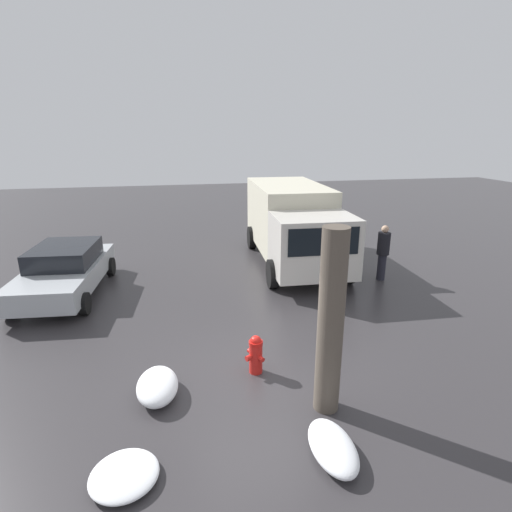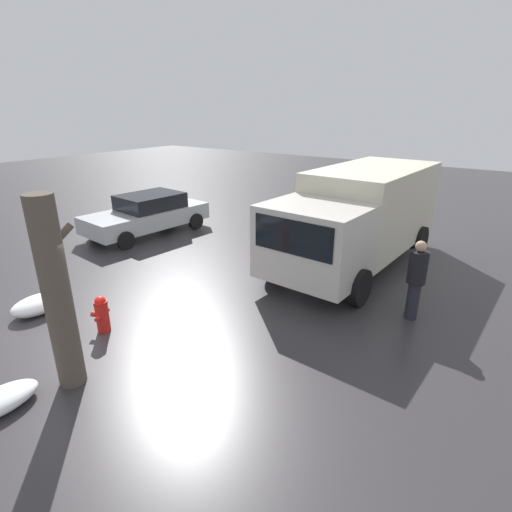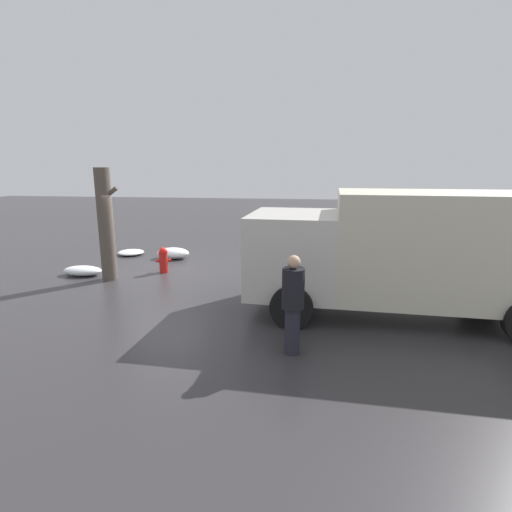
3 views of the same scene
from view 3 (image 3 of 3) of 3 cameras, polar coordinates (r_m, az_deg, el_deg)
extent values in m
plane|color=#333033|center=(13.03, -12.99, -2.28)|extent=(60.00, 60.00, 0.00)
cylinder|color=red|center=(12.96, -13.06, -0.96)|extent=(0.27, 0.27, 0.62)
cylinder|color=red|center=(12.88, -13.14, 0.55)|extent=(0.28, 0.28, 0.08)
sphere|color=red|center=(12.87, -13.15, 0.71)|extent=(0.23, 0.23, 0.23)
cylinder|color=red|center=(13.12, -13.15, -0.46)|extent=(0.15, 0.14, 0.11)
cylinder|color=red|center=(12.92, -13.89, -0.69)|extent=(0.13, 0.12, 0.09)
cylinder|color=red|center=(12.95, -12.27, -0.58)|extent=(0.13, 0.12, 0.09)
cylinder|color=brown|center=(12.37, -20.65, 4.16)|extent=(0.44, 0.44, 3.27)
cylinder|color=brown|center=(12.19, -20.17, 8.42)|extent=(0.50, 0.12, 0.40)
cube|color=beige|center=(9.30, 5.37, 0.59)|extent=(2.06, 2.52, 1.81)
cube|color=black|center=(9.37, -0.60, 2.99)|extent=(0.12, 2.04, 0.79)
cube|color=beige|center=(9.55, 25.91, 1.24)|extent=(4.88, 2.65, 2.31)
cylinder|color=black|center=(8.37, 5.11, -7.21)|extent=(0.91, 0.32, 0.90)
cylinder|color=black|center=(10.68, 6.42, -2.83)|extent=(0.91, 0.32, 0.90)
cylinder|color=black|center=(11.29, 29.64, -3.60)|extent=(0.91, 0.32, 0.90)
cylinder|color=#23232D|center=(7.25, 5.21, -10.60)|extent=(0.27, 0.27, 0.86)
cylinder|color=black|center=(6.98, 5.34, -4.64)|extent=(0.39, 0.39, 0.72)
sphere|color=tan|center=(6.85, 5.42, -0.84)|extent=(0.23, 0.23, 0.23)
cube|color=#ADB2B7|center=(16.66, 9.75, 3.20)|extent=(4.63, 2.26, 0.60)
cube|color=black|center=(16.57, 10.60, 5.09)|extent=(2.29, 1.84, 0.53)
cylinder|color=black|center=(15.95, 4.02, 1.83)|extent=(0.61, 0.25, 0.60)
cylinder|color=black|center=(17.79, 4.98, 2.95)|extent=(0.61, 0.25, 0.60)
cylinder|color=black|center=(15.77, 15.04, 1.31)|extent=(0.61, 0.25, 0.60)
cylinder|color=black|center=(17.63, 14.85, 2.48)|extent=(0.61, 0.25, 0.60)
ellipsoid|color=white|center=(14.86, -11.76, 0.40)|extent=(1.19, 0.75, 0.40)
ellipsoid|color=white|center=(13.44, -23.52, -1.94)|extent=(1.21, 0.66, 0.29)
ellipsoid|color=white|center=(15.95, -17.44, 0.51)|extent=(0.97, 0.96, 0.18)
camera|label=1|loc=(17.50, -34.26, 15.06)|focal=28.00mm
camera|label=2|loc=(10.04, -54.48, 14.18)|focal=28.00mm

